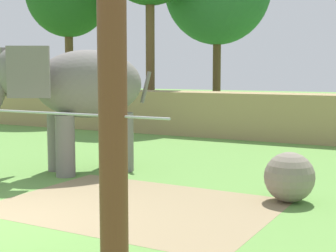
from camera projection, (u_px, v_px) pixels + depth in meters
dirt_patch at (136, 205)px, 9.86m from camera, size 5.33×3.97×0.01m
embankment_wall at (242, 115)px, 20.03m from camera, size 36.00×1.80×1.77m
elephant at (77, 90)px, 12.94m from camera, size 3.31×3.85×3.23m
enrichment_ball at (289, 177)px, 10.08m from camera, size 1.01×1.01×1.01m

